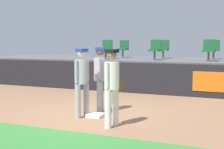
% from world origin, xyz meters
% --- Properties ---
extents(ground_plane, '(60.00, 60.00, 0.00)m').
position_xyz_m(ground_plane, '(0.00, 0.00, 0.00)').
color(ground_plane, '#936B4C').
extents(grass_foreground_strip, '(18.00, 2.80, 0.01)m').
position_xyz_m(grass_foreground_strip, '(0.00, -3.01, 0.00)').
color(grass_foreground_strip, '#388438').
rests_on(grass_foreground_strip, ground_plane).
extents(first_base, '(0.40, 0.40, 0.08)m').
position_xyz_m(first_base, '(0.23, -0.14, 0.04)').
color(first_base, white).
rests_on(first_base, ground_plane).
extents(player_fielder_home, '(0.39, 0.53, 1.74)m').
position_xyz_m(player_fielder_home, '(1.03, -0.88, 1.01)').
color(player_fielder_home, white).
rests_on(player_fielder_home, ground_plane).
extents(player_runner_visitor, '(0.40, 0.48, 1.74)m').
position_xyz_m(player_runner_visitor, '(-0.07, -0.31, 1.01)').
color(player_runner_visitor, '#9EA3AD').
rests_on(player_runner_visitor, ground_plane).
extents(player_coach_visitor, '(0.43, 0.47, 1.76)m').
position_xyz_m(player_coach_visitor, '(0.09, 0.41, 1.02)').
color(player_coach_visitor, '#9EA3AD').
rests_on(player_coach_visitor, ground_plane).
extents(field_wall, '(18.00, 0.26, 1.14)m').
position_xyz_m(field_wall, '(0.01, 4.17, 0.57)').
color(field_wall, black).
rests_on(field_wall, ground_plane).
extents(bleacher_platform, '(18.00, 4.80, 1.18)m').
position_xyz_m(bleacher_platform, '(0.00, 6.74, 0.59)').
color(bleacher_platform, '#59595E').
rests_on(bleacher_platform, ground_plane).
extents(seat_front_right, '(0.47, 0.44, 0.84)m').
position_xyz_m(seat_front_right, '(2.17, 5.61, 1.66)').
color(seat_front_right, '#4C4C51').
rests_on(seat_front_right, bleacher_platform).
extents(seat_back_left, '(0.46, 0.44, 0.84)m').
position_xyz_m(seat_back_left, '(-2.13, 7.41, 1.66)').
color(seat_back_left, '#4C4C51').
rests_on(seat_back_left, bleacher_platform).
extents(seat_front_center, '(0.45, 0.44, 0.84)m').
position_xyz_m(seat_front_center, '(0.03, 5.61, 1.66)').
color(seat_front_center, '#4C4C51').
rests_on(seat_front_center, bleacher_platform).
extents(seat_front_left, '(0.47, 0.44, 0.84)m').
position_xyz_m(seat_front_left, '(-2.19, 5.61, 1.66)').
color(seat_front_left, '#4C4C51').
rests_on(seat_front_left, bleacher_platform).
extents(seat_back_center, '(0.45, 0.44, 0.84)m').
position_xyz_m(seat_back_center, '(-0.12, 7.41, 1.66)').
color(seat_back_center, '#4C4C51').
rests_on(seat_back_center, bleacher_platform).
extents(seat_back_right, '(0.47, 0.44, 0.84)m').
position_xyz_m(seat_back_right, '(2.12, 7.41, 1.66)').
color(seat_back_right, '#4C4C51').
rests_on(seat_back_right, bleacher_platform).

